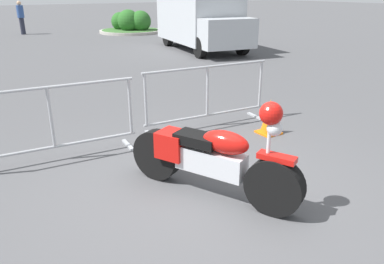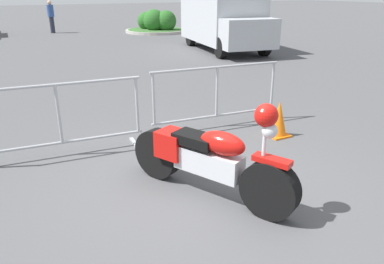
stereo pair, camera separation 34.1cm
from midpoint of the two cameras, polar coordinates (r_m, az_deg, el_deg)
The scene contains 8 objects.
ground_plane at distance 4.54m, azimuth -1.18°, elevation -8.99°, with size 120.00×120.00×0.00m, color #4C4C4F.
motorcycle at distance 4.27m, azimuth 0.60°, elevation -3.91°, with size 1.10×2.04×1.23m.
crowd_barrier_near at distance 5.52m, azimuth -22.29°, elevation 1.30°, with size 2.35×0.62×1.07m.
crowd_barrier_far at distance 6.44m, azimuth 0.83°, elevation 5.57°, with size 2.35×0.62×1.07m.
delivery_van at distance 15.21m, azimuth 0.59°, elevation 17.12°, with size 2.73×5.25×2.31m.
pedestrian at distance 22.42m, azimuth -25.04°, elevation 15.68°, with size 0.48×0.48×1.69m.
planter_island at distance 21.72m, azimuth -9.86°, elevation 15.94°, with size 3.38×3.38×1.24m.
traffic_cone at distance 6.27m, azimuth 10.23°, elevation 2.24°, with size 0.34×0.34×0.59m.
Camera 1 is at (-2.19, -3.28, 2.27)m, focal length 35.00 mm.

